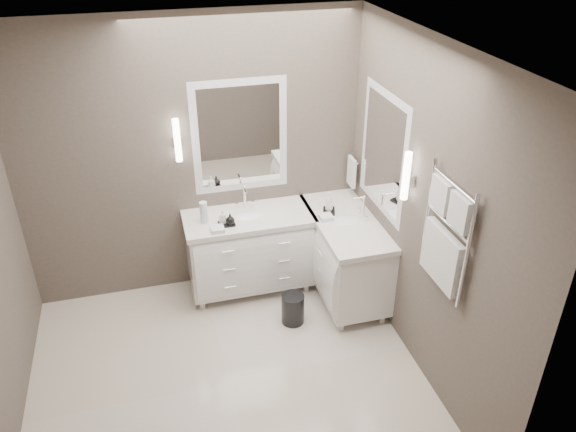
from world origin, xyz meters
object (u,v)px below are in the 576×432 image
object	(u,v)px
vanity_right	(345,252)
waste_bin	(293,309)
towel_ladder	(445,239)
vanity_back	(250,247)

from	to	relation	value
vanity_right	waste_bin	xyz separation A→B (m)	(-0.61, -0.30, -0.34)
vanity_right	towel_ladder	xyz separation A→B (m)	(0.23, -1.30, 0.91)
vanity_back	towel_ladder	size ratio (longest dim) A/B	1.38
vanity_back	waste_bin	xyz separation A→B (m)	(0.27, -0.62, -0.34)
waste_bin	towel_ladder	bearing A→B (deg)	-50.23
vanity_back	vanity_right	size ratio (longest dim) A/B	1.00
vanity_back	vanity_right	world-z (taller)	same
vanity_back	towel_ladder	world-z (taller)	towel_ladder
vanity_back	waste_bin	bearing A→B (deg)	-66.79
towel_ladder	waste_bin	xyz separation A→B (m)	(-0.83, 1.00, -1.24)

